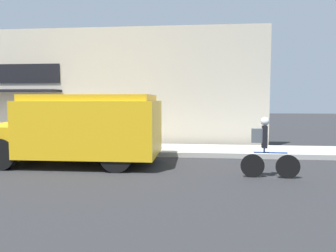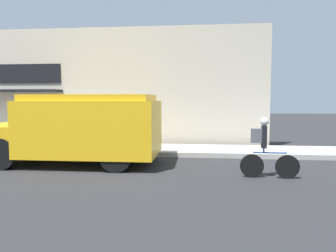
{
  "view_description": "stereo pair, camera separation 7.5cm",
  "coord_description": "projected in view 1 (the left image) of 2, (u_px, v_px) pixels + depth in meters",
  "views": [
    {
      "loc": [
        5.03,
        -11.09,
        2.02
      ],
      "look_at": [
        3.91,
        -0.2,
        1.1
      ],
      "focal_mm": 35.0,
      "sensor_mm": 36.0,
      "label": 1
    },
    {
      "loc": [
        5.11,
        -11.08,
        2.02
      ],
      "look_at": [
        3.91,
        -0.2,
        1.1
      ],
      "focal_mm": 35.0,
      "sensor_mm": 36.0,
      "label": 2
    }
  ],
  "objects": [
    {
      "name": "storefront",
      "position": [
        82.0,
        87.0,
        14.03
      ],
      "size": [
        15.52,
        1.13,
        5.0
      ],
      "color": "beige",
      "rests_on": "ground_plane"
    },
    {
      "name": "sidewalk",
      "position": [
        72.0,
        148.0,
        12.74
      ],
      "size": [
        28.0,
        2.15,
        0.17
      ],
      "color": "#ADAAA3",
      "rests_on": "ground_plane"
    },
    {
      "name": "ground_plane",
      "position": [
        60.0,
        155.0,
        11.68
      ],
      "size": [
        70.0,
        70.0,
        0.0
      ],
      "primitive_type": "plane",
      "color": "#2B2B2D"
    },
    {
      "name": "trash_bin",
      "position": [
        26.0,
        134.0,
        13.27
      ],
      "size": [
        0.48,
        0.48,
        0.85
      ],
      "color": "#2D5138",
      "rests_on": "sidewalk"
    },
    {
      "name": "cyclist",
      "position": [
        266.0,
        147.0,
        8.3
      ],
      "size": [
        1.48,
        0.22,
        1.55
      ],
      "rotation": [
        0.0,
        0.0,
        -0.03
      ],
      "color": "black",
      "rests_on": "ground_plane"
    },
    {
      "name": "school_bus",
      "position": [
        80.0,
        128.0,
        10.0
      ],
      "size": [
        5.4,
        2.77,
        2.14
      ],
      "rotation": [
        0.0,
        0.0,
        0.01
      ],
      "color": "yellow",
      "rests_on": "ground_plane"
    }
  ]
}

